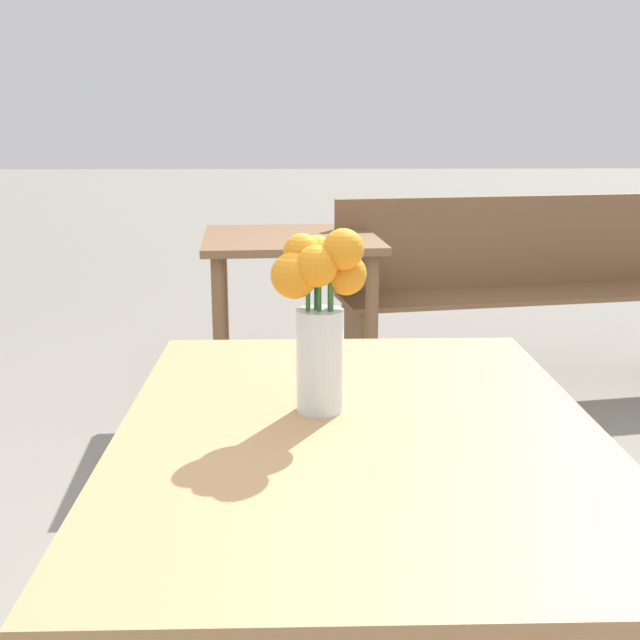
% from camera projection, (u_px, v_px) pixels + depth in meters
% --- Properties ---
extents(table_front, '(0.71, 0.97, 0.73)m').
position_uv_depth(table_front, '(359.00, 492.00, 1.21)').
color(table_front, tan).
rests_on(table_front, ground_plane).
extents(flower_vase, '(0.14, 0.13, 0.29)m').
position_uv_depth(flower_vase, '(320.00, 309.00, 1.20)').
color(flower_vase, silver).
rests_on(flower_vase, table_front).
extents(bench_near, '(1.78, 0.65, 0.85)m').
position_uv_depth(bench_near, '(531.00, 284.00, 3.55)').
color(bench_near, brown).
rests_on(bench_near, ground_plane).
extents(table_back, '(0.74, 0.79, 0.72)m').
position_uv_depth(table_back, '(291.00, 267.00, 3.26)').
color(table_back, brown).
rests_on(table_back, ground_plane).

